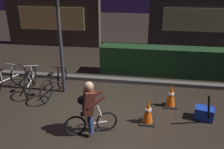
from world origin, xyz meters
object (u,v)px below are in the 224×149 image
object	(u,v)px
parked_bike_center_left	(55,83)
blue_crate	(204,113)
parked_bike_left_mid	(31,81)
traffic_cone_near	(148,112)
street_post	(61,44)
parked_bike_leftmost	(6,79)
cyclist	(89,108)
closed_umbrella	(209,109)
traffic_cone_far	(171,96)

from	to	relation	value
parked_bike_center_left	blue_crate	size ratio (longest dim) A/B	3.81
parked_bike_left_mid	traffic_cone_near	distance (m)	3.77
street_post	parked_bike_leftmost	size ratio (longest dim) A/B	1.87
traffic_cone_near	cyclist	distance (m)	1.43
parked_bike_left_mid	closed_umbrella	distance (m)	5.06
traffic_cone_near	parked_bike_center_left	bearing A→B (deg)	158.55
street_post	traffic_cone_near	bearing A→B (deg)	-27.03
parked_bike_leftmost	blue_crate	distance (m)	5.75
parked_bike_left_mid	parked_bike_center_left	xyz separation A→B (m)	(0.82, -0.13, 0.02)
street_post	parked_bike_leftmost	bearing A→B (deg)	-175.49
street_post	cyclist	xyz separation A→B (m)	(1.30, -1.90, -0.86)
street_post	traffic_cone_far	size ratio (longest dim) A/B	4.61
parked_bike_left_mid	closed_umbrella	world-z (taller)	closed_umbrella
cyclist	traffic_cone_near	bearing A→B (deg)	2.30
parked_bike_leftmost	parked_bike_center_left	world-z (taller)	parked_bike_center_left
parked_bike_leftmost	parked_bike_center_left	bearing A→B (deg)	-77.70
parked_bike_center_left	traffic_cone_far	world-z (taller)	parked_bike_center_left
traffic_cone_near	closed_umbrella	bearing A→B (deg)	6.21
street_post	blue_crate	bearing A→B (deg)	-12.97
traffic_cone_near	cyclist	xyz separation A→B (m)	(-1.25, -0.60, 0.33)
closed_umbrella	parked_bike_leftmost	bearing A→B (deg)	-68.35
blue_crate	closed_umbrella	size ratio (longest dim) A/B	0.52
street_post	closed_umbrella	world-z (taller)	street_post
street_post	blue_crate	world-z (taller)	street_post
traffic_cone_near	blue_crate	bearing A→B (deg)	16.39
parked_bike_leftmost	closed_umbrella	size ratio (longest dim) A/B	1.87
blue_crate	cyclist	xyz separation A→B (m)	(-2.61, -1.00, 0.48)
parked_bike_center_left	cyclist	size ratio (longest dim) A/B	1.34
parked_bike_left_mid	street_post	bearing A→B (deg)	-100.78
parked_bike_center_left	traffic_cone_near	size ratio (longest dim) A/B	2.68
closed_umbrella	traffic_cone_near	bearing A→B (deg)	-52.14
parked_bike_leftmost	parked_bike_center_left	distance (m)	1.60
parked_bike_leftmost	traffic_cone_near	world-z (taller)	parked_bike_leftmost
traffic_cone_far	cyclist	distance (m)	2.40
street_post	parked_bike_leftmost	world-z (taller)	street_post
traffic_cone_near	blue_crate	xyz separation A→B (m)	(1.36, 0.40, -0.15)
street_post	parked_bike_left_mid	size ratio (longest dim) A/B	1.95
street_post	traffic_cone_far	xyz separation A→B (m)	(3.14, -0.39, -1.18)
cyclist	traffic_cone_far	bearing A→B (deg)	16.03
parked_bike_leftmost	street_post	bearing A→B (deg)	-70.33
closed_umbrella	cyclist	bearing A→B (deg)	-42.42
parked_bike_leftmost	traffic_cone_far	xyz separation A→B (m)	(4.93, -0.25, -0.03)
parked_bike_center_left	closed_umbrella	bearing A→B (deg)	-98.29
parked_bike_left_mid	traffic_cone_near	size ratio (longest dim) A/B	2.45
traffic_cone_far	closed_umbrella	distance (m)	1.10
parked_bike_center_left	traffic_cone_far	bearing A→B (deg)	-88.53
parked_bike_leftmost	parked_bike_center_left	xyz separation A→B (m)	(1.59, -0.08, 0.01)
traffic_cone_far	blue_crate	xyz separation A→B (m)	(0.77, -0.51, -0.16)
parked_bike_left_mid	cyclist	xyz separation A→B (m)	(2.31, -1.81, 0.30)
parked_bike_leftmost	parked_bike_left_mid	world-z (taller)	parked_bike_leftmost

